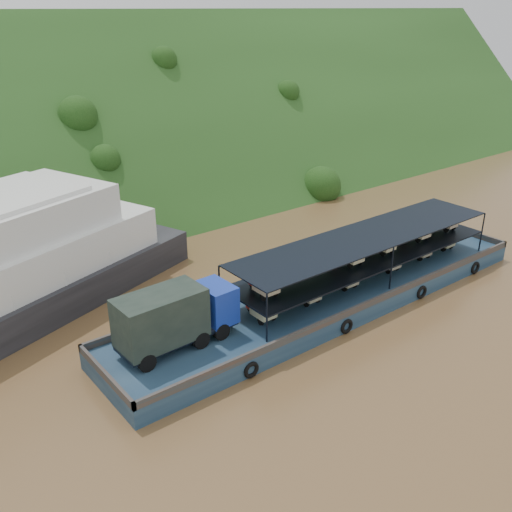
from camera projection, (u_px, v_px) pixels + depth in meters
ground at (302, 302)px, 42.08m from camera, size 160.00×160.00×0.00m
hillside at (99, 189)px, 68.02m from camera, size 140.00×39.60×39.60m
cargo_barge at (315, 295)px, 40.36m from camera, size 35.00×7.18×4.99m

